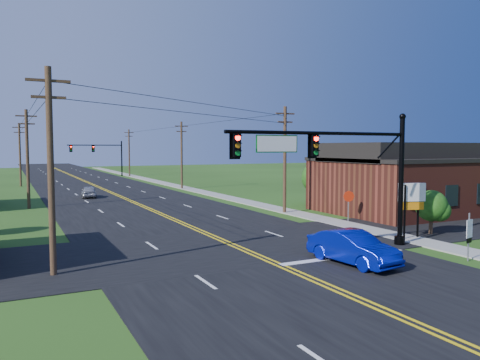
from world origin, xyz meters
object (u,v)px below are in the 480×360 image
signal_mast_main (338,163)px  stop_sign (349,200)px  blue_car (353,248)px  route_sign (469,233)px  signal_mast_far (99,153)px

signal_mast_main → stop_sign: signal_mast_main is taller
blue_car → stop_sign: bearing=44.9°
stop_sign → blue_car: bearing=-105.5°
signal_mast_main → route_sign: size_ratio=4.75×
signal_mast_main → blue_car: size_ratio=2.37×
blue_car → signal_mast_main: bearing=62.1°
route_sign → stop_sign: bearing=64.6°
signal_mast_main → signal_mast_far: bearing=89.9°
signal_mast_far → stop_sign: signal_mast_far is taller
blue_car → signal_mast_far: bearing=82.8°
blue_car → route_sign: bearing=-26.6°
route_sign → stop_sign: route_sign is taller
signal_mast_far → blue_car: 74.42m
signal_mast_far → stop_sign: (7.08, -64.22, -2.84)m
blue_car → stop_sign: (8.09, 10.09, 0.92)m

